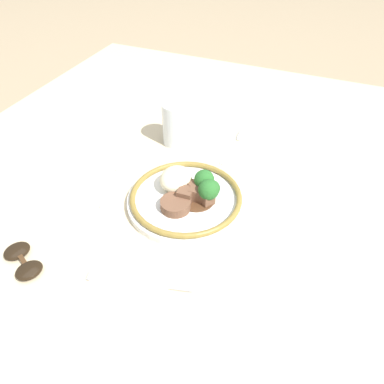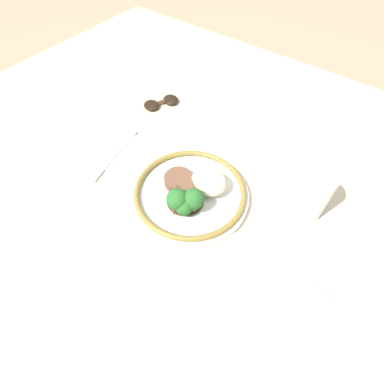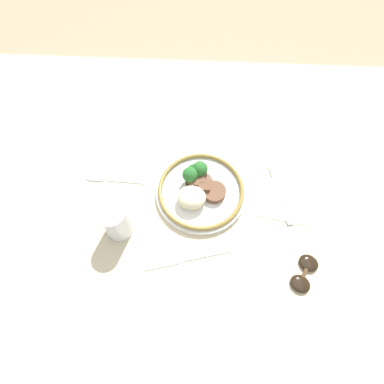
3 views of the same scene
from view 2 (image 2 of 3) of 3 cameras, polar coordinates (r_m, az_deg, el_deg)
name	(u,v)px [view 2 (image 2 of 3)]	position (r m, az deg, el deg)	size (l,w,h in m)	color
ground_plane	(203,188)	(0.70, 2.09, 0.72)	(8.00, 8.00, 0.00)	#998466
dining_table	(203,184)	(0.69, 2.13, 1.60)	(1.53, 1.19, 0.03)	beige
napkin	(117,149)	(0.76, -14.04, 8.02)	(0.17, 0.15, 0.00)	silver
plate	(191,193)	(0.62, -0.21, -0.16)	(0.25, 0.25, 0.07)	white
juice_glass	(310,195)	(0.63, 21.55, -0.57)	(0.07, 0.07, 0.11)	orange
fork	(120,149)	(0.76, -13.55, 7.94)	(0.05, 0.18, 0.00)	#B7B7BC
knife	(249,153)	(0.74, 10.77, 7.29)	(0.22, 0.07, 0.00)	#B7B7BC
spoon	(307,284)	(0.59, 21.04, -16.12)	(0.17, 0.02, 0.01)	#B7B7BC
sunglasses	(161,102)	(0.87, -5.90, 16.61)	(0.09, 0.11, 0.01)	black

